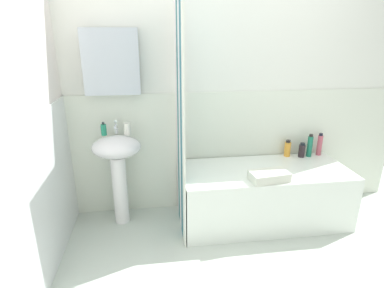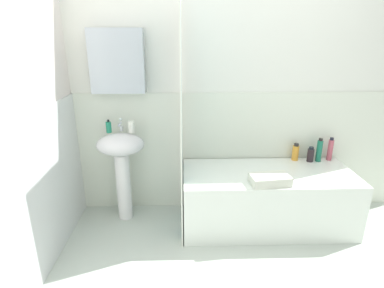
{
  "view_description": "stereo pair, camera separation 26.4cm",
  "coord_description": "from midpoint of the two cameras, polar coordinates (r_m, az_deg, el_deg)",
  "views": [
    {
      "loc": [
        -0.76,
        -1.68,
        1.73
      ],
      "look_at": [
        -0.43,
        0.79,
        0.85
      ],
      "focal_mm": 29.31,
      "sensor_mm": 36.0,
      "label": 1
    },
    {
      "loc": [
        -0.5,
        -1.7,
        1.73
      ],
      "look_at": [
        -0.43,
        0.79,
        0.85
      ],
      "focal_mm": 29.31,
      "sensor_mm": 36.0,
      "label": 2
    }
  ],
  "objects": [
    {
      "name": "bathtub",
      "position": [
        3.09,
        15.83,
        -9.55
      ],
      "size": [
        1.55,
        0.68,
        0.54
      ],
      "primitive_type": "cube",
      "color": "white",
      "rests_on": "ground_plane"
    },
    {
      "name": "shampoo_bottle",
      "position": [
        3.31,
        20.52,
        -1.48
      ],
      "size": [
        0.06,
        0.06,
        0.17
      ],
      "color": "gold",
      "rests_on": "bathtub"
    },
    {
      "name": "soap_dispenser",
      "position": [
        2.94,
        -12.47,
        3.02
      ],
      "size": [
        0.05,
        0.05,
        0.12
      ],
      "color": "#1E7F5D",
      "rests_on": "sink"
    },
    {
      "name": "lotion_bottle",
      "position": [
        3.33,
        22.93,
        -1.85
      ],
      "size": [
        0.06,
        0.06,
        0.15
      ],
      "color": "#2E2429",
      "rests_on": "bathtub"
    },
    {
      "name": "wall_left_tiled",
      "position": [
        2.32,
        -25.46,
        2.29
      ],
      "size": [
        0.07,
        1.81,
        2.4
      ],
      "color": "silver",
      "rests_on": "ground_plane"
    },
    {
      "name": "wall_back_tiled",
      "position": [
        3.06,
        9.14,
        8.15
      ],
      "size": [
        3.6,
        0.18,
        2.4
      ],
      "color": "white",
      "rests_on": "ground_plane"
    },
    {
      "name": "sink",
      "position": [
        2.96,
        -10.26,
        -2.52
      ],
      "size": [
        0.44,
        0.34,
        0.87
      ],
      "color": "white",
      "rests_on": "ground_plane"
    },
    {
      "name": "shower_curtain",
      "position": [
        2.67,
        0.85,
        3.65
      ],
      "size": [
        0.01,
        0.68,
        2.0
      ],
      "color": "white",
      "rests_on": "ground_plane"
    },
    {
      "name": "faucet",
      "position": [
        2.95,
        -10.37,
        3.37
      ],
      "size": [
        0.03,
        0.12,
        0.12
      ],
      "color": "silver",
      "rests_on": "sink"
    },
    {
      "name": "body_wash_bottle",
      "position": [
        3.43,
        25.91,
        -0.95
      ],
      "size": [
        0.05,
        0.05,
        0.23
      ],
      "color": "#BE5264",
      "rests_on": "bathtub"
    },
    {
      "name": "toothbrush_cup",
      "position": [
        2.9,
        -8.44,
        3.07
      ],
      "size": [
        0.06,
        0.06,
        0.11
      ],
      "primitive_type": "cylinder",
      "color": "silver",
      "rests_on": "sink"
    },
    {
      "name": "conditioner_bottle",
      "position": [
        3.35,
        24.27,
        -1.11
      ],
      "size": [
        0.05,
        0.05,
        0.24
      ],
      "color": "#1C7356",
      "rests_on": "bathtub"
    },
    {
      "name": "towel_folded",
      "position": [
        2.74,
        16.71,
        -6.3
      ],
      "size": [
        0.34,
        0.22,
        0.08
      ],
      "primitive_type": "cube",
      "rotation": [
        0.0,
        0.0,
        0.12
      ],
      "color": "silver",
      "rests_on": "bathtub"
    }
  ]
}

